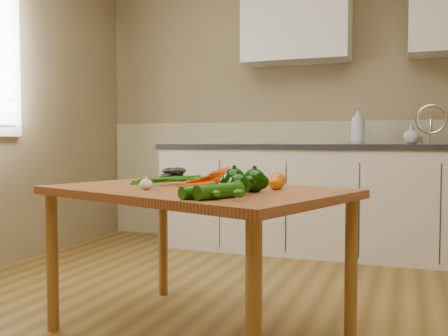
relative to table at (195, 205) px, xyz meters
name	(u,v)px	position (x,y,z in m)	size (l,w,h in m)	color
room	(216,69)	(0.10, 0.01, 0.62)	(4.04, 5.04, 2.64)	olive
counter_run	(329,198)	(0.31, 2.03, -0.17)	(2.84, 0.64, 1.14)	beige
upper_cabinets	(371,15)	(0.61, 2.16, 1.32)	(2.15, 0.35, 0.70)	silver
table	(195,205)	(0.00, 0.00, 0.00)	(1.53, 1.23, 0.71)	#AC6032
soap_bottle_a	(358,125)	(0.53, 2.09, 0.42)	(0.12, 0.12, 0.30)	silver
soap_bottle_b	(364,134)	(0.58, 2.12, 0.36)	(0.08, 0.08, 0.17)	silver
soap_bottle_c	(411,134)	(0.94, 2.10, 0.35)	(0.12, 0.12, 0.16)	silver
carrot_bunch	(197,180)	(-0.01, 0.04, 0.11)	(0.25, 0.19, 0.07)	#D04A04
leafy_greens	(174,172)	(-0.27, 0.34, 0.13)	(0.19, 0.17, 0.09)	black
garlic_bulb	(146,184)	(-0.16, -0.17, 0.10)	(0.06, 0.06, 0.05)	white
pepper_a	(234,180)	(0.23, -0.12, 0.13)	(0.10, 0.10, 0.10)	black
pepper_b	(254,181)	(0.32, -0.10, 0.13)	(0.10, 0.10, 0.10)	black
pepper_c	(239,184)	(0.29, -0.23, 0.12)	(0.09, 0.09, 0.09)	black
tomato_a	(252,181)	(0.26, 0.05, 0.11)	(0.08, 0.08, 0.07)	#99020B
tomato_b	(277,181)	(0.37, 0.07, 0.12)	(0.08, 0.08, 0.07)	#CE5B05
tomato_c	(276,183)	(0.38, 0.03, 0.11)	(0.06, 0.06, 0.06)	#CE5B05
zucchini_a	(219,191)	(0.26, -0.37, 0.11)	(0.06, 0.06, 0.21)	#154707
zucchini_b	(201,192)	(0.19, -0.38, 0.10)	(0.05, 0.05, 0.18)	#154707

